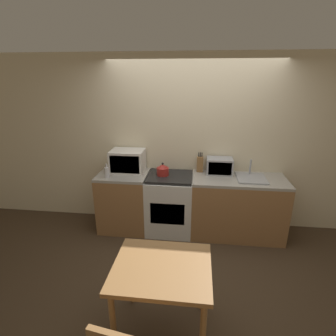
{
  "coord_description": "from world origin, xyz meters",
  "views": [
    {
      "loc": [
        0.09,
        -2.89,
        2.27
      ],
      "look_at": [
        -0.31,
        0.56,
        1.05
      ],
      "focal_mm": 28.0,
      "sensor_mm": 36.0,
      "label": 1
    }
  ],
  "objects_px": {
    "stove_range": "(170,203)",
    "microwave": "(128,161)",
    "kettle": "(163,170)",
    "dining_table": "(162,276)",
    "bottle": "(107,172)",
    "toaster_oven": "(219,166)"
  },
  "relations": [
    {
      "from": "bottle",
      "to": "dining_table",
      "type": "xyz_separation_m",
      "value": [
        1.01,
        -1.55,
        -0.35
      ]
    },
    {
      "from": "bottle",
      "to": "dining_table",
      "type": "relative_size",
      "value": 0.25
    },
    {
      "from": "stove_range",
      "to": "microwave",
      "type": "xyz_separation_m",
      "value": [
        -0.65,
        0.1,
        0.62
      ]
    },
    {
      "from": "dining_table",
      "to": "stove_range",
      "type": "bearing_deg",
      "value": 94.13
    },
    {
      "from": "stove_range",
      "to": "bottle",
      "type": "xyz_separation_m",
      "value": [
        -0.88,
        -0.18,
        0.53
      ]
    },
    {
      "from": "stove_range",
      "to": "microwave",
      "type": "height_order",
      "value": "microwave"
    },
    {
      "from": "kettle",
      "to": "dining_table",
      "type": "relative_size",
      "value": 0.23
    },
    {
      "from": "microwave",
      "to": "dining_table",
      "type": "relative_size",
      "value": 0.59
    },
    {
      "from": "kettle",
      "to": "microwave",
      "type": "xyz_separation_m",
      "value": [
        -0.55,
        0.09,
        0.08
      ]
    },
    {
      "from": "kettle",
      "to": "toaster_oven",
      "type": "height_order",
      "value": "toaster_oven"
    },
    {
      "from": "kettle",
      "to": "toaster_oven",
      "type": "relative_size",
      "value": 0.51
    },
    {
      "from": "microwave",
      "to": "stove_range",
      "type": "bearing_deg",
      "value": -9.1
    },
    {
      "from": "stove_range",
      "to": "bottle",
      "type": "distance_m",
      "value": 1.04
    },
    {
      "from": "microwave",
      "to": "bottle",
      "type": "height_order",
      "value": "microwave"
    },
    {
      "from": "stove_range",
      "to": "toaster_oven",
      "type": "distance_m",
      "value": 0.93
    },
    {
      "from": "kettle",
      "to": "microwave",
      "type": "distance_m",
      "value": 0.56
    },
    {
      "from": "dining_table",
      "to": "microwave",
      "type": "bearing_deg",
      "value": 112.85
    },
    {
      "from": "stove_range",
      "to": "kettle",
      "type": "bearing_deg",
      "value": 174.96
    },
    {
      "from": "kettle",
      "to": "toaster_oven",
      "type": "xyz_separation_m",
      "value": [
        0.82,
        0.15,
        0.04
      ]
    },
    {
      "from": "kettle",
      "to": "bottle",
      "type": "height_order",
      "value": "bottle"
    },
    {
      "from": "kettle",
      "to": "dining_table",
      "type": "bearing_deg",
      "value": -82.52
    },
    {
      "from": "toaster_oven",
      "to": "microwave",
      "type": "bearing_deg",
      "value": -177.57
    }
  ]
}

